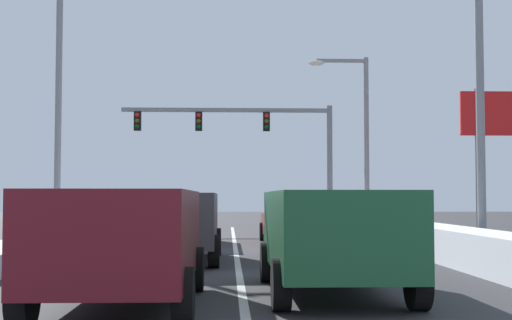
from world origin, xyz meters
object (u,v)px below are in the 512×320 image
(suv_green_right_lane_nearest, at_px, (332,232))
(sedan_gray_right_lane_second, at_px, (316,230))
(sedan_red_right_lane_third, at_px, (291,221))
(suv_white_center_lane_third, at_px, (178,214))
(street_lamp_left_mid, at_px, (68,88))
(roadside_sign_right, at_px, (504,129))
(street_lamp_right_mid, at_px, (358,127))
(suv_maroon_center_lane_nearest, at_px, (124,236))
(traffic_light_gantry, at_px, (256,134))
(street_lamp_right_near, at_px, (467,52))
(suv_charcoal_center_lane_second, at_px, (176,220))

(suv_green_right_lane_nearest, distance_m, sedan_gray_right_lane_second, 5.88)
(sedan_red_right_lane_third, relative_size, suv_white_center_lane_third, 0.92)
(sedan_gray_right_lane_second, distance_m, street_lamp_left_mid, 11.53)
(sedan_red_right_lane_third, distance_m, roadside_sign_right, 8.55)
(street_lamp_right_mid, height_order, roadside_sign_right, street_lamp_right_mid)
(suv_green_right_lane_nearest, relative_size, suv_white_center_lane_third, 1.00)
(sedan_red_right_lane_third, distance_m, street_lamp_right_mid, 8.55)
(suv_green_right_lane_nearest, height_order, sedan_red_right_lane_third, suv_green_right_lane_nearest)
(sedan_gray_right_lane_second, xyz_separation_m, suv_white_center_lane_third, (-3.86, 6.99, 0.25))
(suv_maroon_center_lane_nearest, height_order, street_lamp_left_mid, street_lamp_left_mid)
(sedan_red_right_lane_third, bearing_deg, traffic_light_gantry, 93.68)
(suv_maroon_center_lane_nearest, relative_size, street_lamp_right_near, 0.54)
(sedan_red_right_lane_third, height_order, street_lamp_right_mid, street_lamp_right_mid)
(suv_green_right_lane_nearest, height_order, street_lamp_right_near, street_lamp_right_near)
(sedan_gray_right_lane_second, relative_size, street_lamp_left_mid, 0.50)
(suv_maroon_center_lane_nearest, height_order, traffic_light_gantry, traffic_light_gantry)
(suv_charcoal_center_lane_second, bearing_deg, street_lamp_right_mid, 62.50)
(suv_green_right_lane_nearest, xyz_separation_m, sedan_gray_right_lane_second, (0.47, 5.85, -0.25))
(suv_charcoal_center_lane_second, height_order, street_lamp_right_near, street_lamp_right_near)
(traffic_light_gantry, distance_m, street_lamp_left_mid, 13.10)
(street_lamp_left_mid, xyz_separation_m, roadside_sign_right, (15.50, 0.66, -1.30))
(sedan_gray_right_lane_second, bearing_deg, street_lamp_right_near, 12.14)
(suv_white_center_lane_third, height_order, street_lamp_right_mid, street_lamp_right_mid)
(suv_white_center_lane_third, height_order, street_lamp_right_near, street_lamp_right_near)
(sedan_gray_right_lane_second, relative_size, street_lamp_right_mid, 0.58)
(suv_white_center_lane_third, bearing_deg, suv_green_right_lane_nearest, -75.23)
(sedan_gray_right_lane_second, relative_size, suv_maroon_center_lane_nearest, 0.92)
(street_lamp_right_mid, bearing_deg, sedan_red_right_lane_third, -117.76)
(traffic_light_gantry, xyz_separation_m, street_lamp_left_mid, (-6.92, -11.11, 0.60))
(suv_green_right_lane_nearest, distance_m, roadside_sign_right, 16.39)
(street_lamp_right_near, bearing_deg, sedan_red_right_lane_third, 124.24)
(street_lamp_left_mid, bearing_deg, sedan_red_right_lane_third, -2.97)
(suv_charcoal_center_lane_second, distance_m, street_lamp_right_near, 8.71)
(suv_white_center_lane_third, relative_size, traffic_light_gantry, 0.46)
(suv_white_center_lane_third, relative_size, street_lamp_left_mid, 0.54)
(sedan_red_right_lane_third, height_order, suv_charcoal_center_lane_second, suv_charcoal_center_lane_second)
(suv_maroon_center_lane_nearest, height_order, roadside_sign_right, roadside_sign_right)
(suv_charcoal_center_lane_second, distance_m, suv_white_center_lane_third, 6.74)
(suv_maroon_center_lane_nearest, bearing_deg, street_lamp_left_mid, 105.62)
(street_lamp_right_near, distance_m, street_lamp_right_mid, 12.79)
(sedan_gray_right_lane_second, distance_m, street_lamp_right_mid, 14.62)
(suv_charcoal_center_lane_second, bearing_deg, sedan_red_right_lane_third, 62.75)
(suv_white_center_lane_third, xyz_separation_m, roadside_sign_right, (11.69, 0.97, 3.00))
(sedan_gray_right_lane_second, bearing_deg, street_lamp_right_mid, 75.46)
(roadside_sign_right, bearing_deg, street_lamp_right_near, -117.85)
(suv_charcoal_center_lane_second, height_order, roadside_sign_right, roadside_sign_right)
(roadside_sign_right, bearing_deg, suv_maroon_center_lane_nearest, -127.35)
(suv_maroon_center_lane_nearest, height_order, street_lamp_right_near, street_lamp_right_near)
(sedan_red_right_lane_third, height_order, roadside_sign_right, roadside_sign_right)
(suv_maroon_center_lane_nearest, xyz_separation_m, suv_charcoal_center_lane_second, (0.22, 7.34, 0.00))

